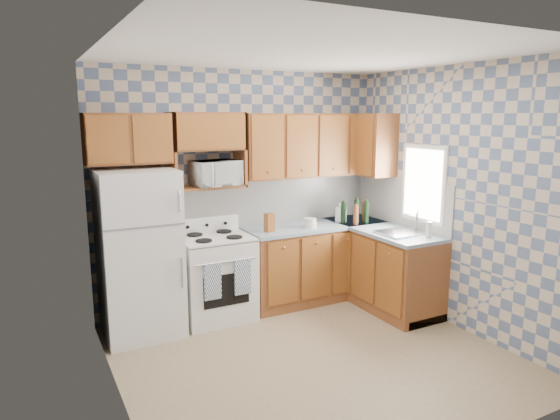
% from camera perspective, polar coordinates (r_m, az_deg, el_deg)
% --- Properties ---
extents(floor, '(3.40, 3.40, 0.00)m').
position_cam_1_polar(floor, '(4.82, 3.78, -16.33)').
color(floor, '#7E694D').
rests_on(floor, ground).
extents(back_wall, '(3.40, 0.02, 2.70)m').
position_cam_1_polar(back_wall, '(5.78, -4.37, 2.31)').
color(back_wall, slate).
rests_on(back_wall, ground).
extents(right_wall, '(0.02, 3.20, 2.70)m').
position_cam_1_polar(right_wall, '(5.46, 19.37, 1.24)').
color(right_wall, slate).
rests_on(right_wall, ground).
extents(backsplash_back, '(2.60, 0.02, 0.56)m').
position_cam_1_polar(backsplash_back, '(5.96, -0.78, 1.14)').
color(backsplash_back, white).
rests_on(backsplash_back, back_wall).
extents(backsplash_right, '(0.02, 1.60, 0.56)m').
position_cam_1_polar(backsplash_right, '(6.04, 13.68, 0.95)').
color(backsplash_right, white).
rests_on(backsplash_right, right_wall).
extents(refrigerator, '(0.75, 0.70, 1.68)m').
position_cam_1_polar(refrigerator, '(5.18, -15.81, -4.82)').
color(refrigerator, silver).
rests_on(refrigerator, floor).
extents(stove_body, '(0.76, 0.65, 0.90)m').
position_cam_1_polar(stove_body, '(5.52, -7.40, -7.75)').
color(stove_body, silver).
rests_on(stove_body, floor).
extents(cooktop, '(0.76, 0.65, 0.02)m').
position_cam_1_polar(cooktop, '(5.40, -7.51, -3.16)').
color(cooktop, silver).
rests_on(cooktop, stove_body).
extents(backguard, '(0.76, 0.08, 0.17)m').
position_cam_1_polar(backguard, '(5.63, -8.51, -1.62)').
color(backguard, silver).
rests_on(backguard, cooktop).
extents(dish_towel_left, '(0.18, 0.02, 0.38)m').
position_cam_1_polar(dish_towel_left, '(5.14, -7.70, -8.12)').
color(dish_towel_left, navy).
rests_on(dish_towel_left, stove_body).
extents(dish_towel_right, '(0.18, 0.02, 0.38)m').
position_cam_1_polar(dish_towel_right, '(5.25, -4.30, -7.63)').
color(dish_towel_right, navy).
rests_on(dish_towel_right, stove_body).
extents(base_cabinets_back, '(1.75, 0.60, 0.88)m').
position_cam_1_polar(base_cabinets_back, '(6.09, 4.06, -6.02)').
color(base_cabinets_back, brown).
rests_on(base_cabinets_back, floor).
extents(base_cabinets_right, '(0.60, 1.60, 0.88)m').
position_cam_1_polar(base_cabinets_right, '(6.03, 11.28, -6.40)').
color(base_cabinets_right, brown).
rests_on(base_cabinets_right, floor).
extents(countertop_back, '(1.77, 0.63, 0.04)m').
position_cam_1_polar(countertop_back, '(5.97, 4.15, -1.80)').
color(countertop_back, gray).
rests_on(countertop_back, base_cabinets_back).
extents(countertop_right, '(0.63, 1.60, 0.04)m').
position_cam_1_polar(countertop_right, '(5.91, 11.40, -2.13)').
color(countertop_right, gray).
rests_on(countertop_right, base_cabinets_right).
extents(upper_cabinets_back, '(1.75, 0.33, 0.74)m').
position_cam_1_polar(upper_cabinets_back, '(5.96, 3.56, 7.41)').
color(upper_cabinets_back, brown).
rests_on(upper_cabinets_back, back_wall).
extents(upper_cabinets_fridge, '(0.82, 0.33, 0.50)m').
position_cam_1_polar(upper_cabinets_fridge, '(5.18, -17.04, 7.81)').
color(upper_cabinets_fridge, brown).
rests_on(upper_cabinets_fridge, back_wall).
extents(upper_cabinets_right, '(0.33, 0.70, 0.74)m').
position_cam_1_polar(upper_cabinets_right, '(6.21, 10.11, 7.40)').
color(upper_cabinets_right, brown).
rests_on(upper_cabinets_right, right_wall).
extents(microwave_shelf, '(0.80, 0.33, 0.03)m').
position_cam_1_polar(microwave_shelf, '(5.45, -8.24, 2.62)').
color(microwave_shelf, brown).
rests_on(microwave_shelf, back_wall).
extents(microwave, '(0.54, 0.41, 0.27)m').
position_cam_1_polar(microwave, '(5.40, -7.36, 4.19)').
color(microwave, silver).
rests_on(microwave, microwave_shelf).
extents(sink, '(0.48, 0.40, 0.03)m').
position_cam_1_polar(sink, '(5.64, 13.69, -2.56)').
color(sink, '#B7B7BC').
rests_on(sink, countertop_right).
extents(window, '(0.02, 0.66, 0.86)m').
position_cam_1_polar(window, '(5.74, 16.06, 2.88)').
color(window, silver).
rests_on(window, right_wall).
extents(bottle_0, '(0.06, 0.06, 0.28)m').
position_cam_1_polar(bottle_0, '(6.06, 8.74, -0.16)').
color(bottle_0, black).
rests_on(bottle_0, countertop_back).
extents(bottle_1, '(0.06, 0.06, 0.26)m').
position_cam_1_polar(bottle_1, '(6.07, 9.83, -0.26)').
color(bottle_1, black).
rests_on(bottle_1, countertop_back).
extents(bottle_2, '(0.06, 0.06, 0.24)m').
position_cam_1_polar(bottle_2, '(6.18, 9.64, -0.15)').
color(bottle_2, brown).
rests_on(bottle_2, countertop_back).
extents(bottle_3, '(0.06, 0.06, 0.23)m').
position_cam_1_polar(bottle_3, '(5.96, 8.65, -0.62)').
color(bottle_3, brown).
rests_on(bottle_3, countertop_back).
extents(bottle_4, '(0.06, 0.06, 0.25)m').
position_cam_1_polar(bottle_4, '(6.02, 7.25, -0.33)').
color(bottle_4, black).
rests_on(bottle_4, countertop_back).
extents(knife_block, '(0.10, 0.10, 0.20)m').
position_cam_1_polar(knife_block, '(5.55, -1.22, -1.45)').
color(knife_block, brown).
rests_on(knife_block, countertop_back).
extents(electric_kettle, '(0.14, 0.14, 0.18)m').
position_cam_1_polar(electric_kettle, '(6.12, 6.98, -0.50)').
color(electric_kettle, silver).
rests_on(electric_kettle, countertop_back).
extents(food_containers, '(0.16, 0.16, 0.11)m').
position_cam_1_polar(food_containers, '(5.77, 3.46, -1.48)').
color(food_containers, beige).
rests_on(food_containers, countertop_back).
extents(soap_bottle, '(0.06, 0.06, 0.17)m').
position_cam_1_polar(soap_bottle, '(5.51, 16.66, -2.17)').
color(soap_bottle, beige).
rests_on(soap_bottle, countertop_right).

